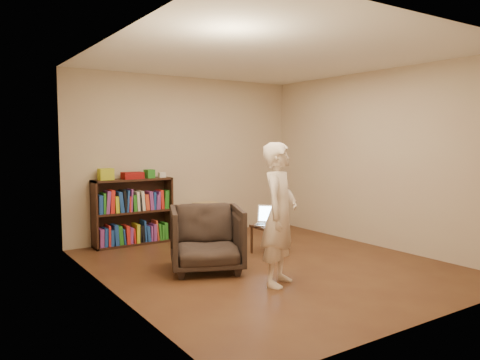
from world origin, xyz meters
TOP-DOWN VIEW (x-y plane):
  - floor at (0.00, 0.00)m, footprint 4.50×4.50m
  - ceiling at (0.00, 0.00)m, footprint 4.50×4.50m
  - wall_back at (0.00, 2.25)m, footprint 4.00×0.00m
  - wall_left at (-2.00, 0.00)m, footprint 0.00×4.50m
  - wall_right at (2.00, 0.00)m, footprint 0.00×4.50m
  - bookshelf at (-1.00, 2.09)m, footprint 1.20×0.30m
  - box_yellow at (-1.39, 2.11)m, footprint 0.21×0.15m
  - red_cloth at (-1.00, 2.08)m, footprint 0.30×0.23m
  - box_green at (-0.72, 2.09)m, footprint 0.15×0.15m
  - box_white at (-0.52, 2.08)m, footprint 0.11×0.11m
  - stool at (0.24, 1.98)m, footprint 0.38×0.38m
  - armchair at (-0.78, 0.23)m, footprint 1.12×1.13m
  - side_table at (0.35, 0.46)m, footprint 0.40×0.40m
  - laptop at (0.37, 0.49)m, footprint 0.48×0.48m
  - person at (-0.38, -0.69)m, footprint 0.68×0.62m

SIDE VIEW (x-z plane):
  - floor at x=0.00m, z-range 0.00..0.00m
  - side_table at x=0.35m, z-range 0.13..0.54m
  - armchair at x=-0.78m, z-range 0.00..0.79m
  - bookshelf at x=-1.00m, z-range -0.06..0.94m
  - stool at x=0.24m, z-range 0.17..0.72m
  - laptop at x=0.37m, z-range 0.33..0.59m
  - person at x=-0.38m, z-range 0.00..1.56m
  - box_white at x=-0.52m, z-range 1.00..1.08m
  - red_cloth at x=-1.00m, z-range 1.00..1.10m
  - box_green at x=-0.72m, z-range 1.00..1.13m
  - box_yellow at x=-1.39m, z-range 1.00..1.17m
  - wall_back at x=0.00m, z-range -0.70..3.30m
  - wall_left at x=-2.00m, z-range -0.95..3.55m
  - wall_right at x=2.00m, z-range -0.95..3.55m
  - ceiling at x=0.00m, z-range 2.60..2.60m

